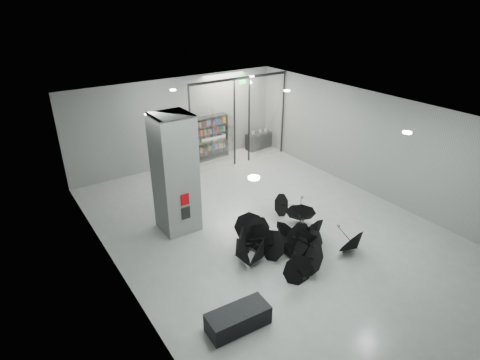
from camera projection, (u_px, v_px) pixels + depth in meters
room at (275, 153)px, 12.14m from camera, size 14.00×14.02×4.01m
column at (175, 174)px, 12.74m from camera, size 1.20×1.20×4.00m
fire_cabinet at (185, 199)px, 12.56m from camera, size 0.28×0.04×0.38m
info_panel at (186, 213)px, 12.77m from camera, size 0.30×0.03×0.42m
exit_sign at (243, 82)px, 16.88m from camera, size 0.30×0.06×0.15m
glass_partition at (240, 118)px, 17.74m from camera, size 5.06×0.08×4.00m
bench at (238, 319)px, 9.46m from camera, size 1.57×0.75×0.49m
bookshelf at (209, 138)px, 18.70m from camera, size 1.92×0.46×2.10m
shop_counter at (259, 141)px, 20.23m from camera, size 1.43×0.72×0.82m
umbrella_cluster at (286, 242)px, 12.23m from camera, size 4.21×4.27×1.25m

